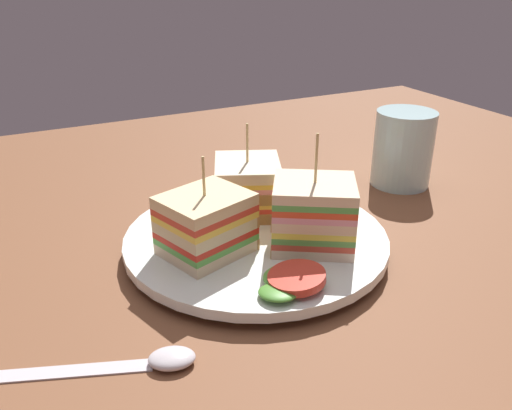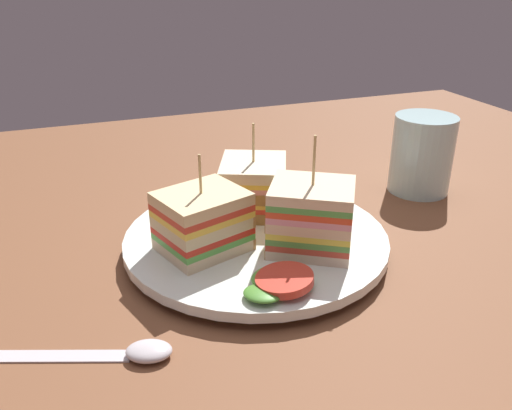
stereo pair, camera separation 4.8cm
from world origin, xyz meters
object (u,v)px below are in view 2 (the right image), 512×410
Objects in this scene: sandwich_wedge_0 at (203,221)px; spoon at (123,352)px; drinking_glass at (421,160)px; plate at (256,240)px; sandwich_wedge_1 at (311,217)px; sandwich_wedge_2 at (253,186)px.

spoon is (-8.65, -9.83, -4.02)cm from sandwich_wedge_0.
plate is at bearing -164.07° from drinking_glass.
sandwich_wedge_1 reaches higher than spoon.
plate is 1.90× the size of spoon.
spoon is 41.22cm from drinking_glass.
sandwich_wedge_2 is at bearing 72.25° from plate.
sandwich_wedge_1 reaches higher than sandwich_wedge_0.
sandwich_wedge_0 is at bearing 12.70° from sandwich_wedge_1.
sandwich_wedge_2 is at bearing 23.09° from sandwich_wedge_0.
sandwich_wedge_2 is (6.98, 6.14, -0.11)cm from sandwich_wedge_0.
sandwich_wedge_2 is 0.70× the size of spoon.
sandwich_wedge_2 reaches higher than spoon.
plate is 6.33cm from sandwich_wedge_2.
drinking_glass is (21.55, 1.47, -0.43)cm from sandwich_wedge_2.
plate is at bearing -16.56° from sandwich_wedge_1.
sandwich_wedge_1 reaches higher than plate.
plate is at bearing 5.87° from sandwich_wedge_2.
sandwich_wedge_2 reaches higher than plate.
spoon is at bearing -149.56° from sandwich_wedge_0.
sandwich_wedge_1 is at bearing -37.15° from sandwich_wedge_0.
sandwich_wedge_0 is 9.47cm from sandwich_wedge_1.
plate is 6.58cm from sandwich_wedge_1.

